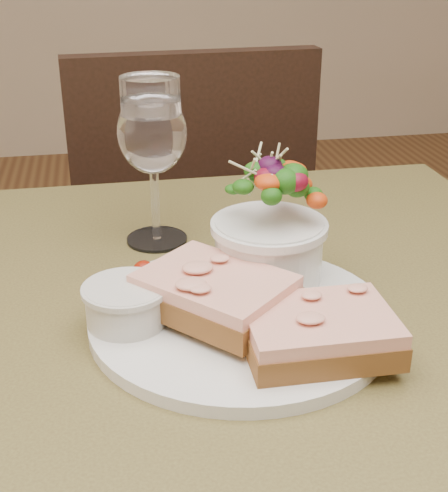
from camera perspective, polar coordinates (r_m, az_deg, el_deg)
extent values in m
cube|color=#4A3E1F|center=(0.64, -1.10, -8.06)|extent=(0.80, 0.80, 0.04)
cylinder|color=black|center=(1.21, 12.67, -12.43)|extent=(0.05, 0.05, 0.71)
cube|color=black|center=(1.45, -3.64, -0.77)|extent=(0.44, 0.44, 0.04)
cube|color=black|center=(1.19, -2.37, 5.10)|extent=(0.42, 0.06, 0.45)
cube|color=black|center=(1.56, -3.42, -8.22)|extent=(0.38, 0.38, 0.45)
cylinder|color=white|center=(0.63, 1.33, -5.94)|extent=(0.28, 0.28, 0.01)
cube|color=#4C2C14|center=(0.58, 7.87, -7.57)|extent=(0.12, 0.09, 0.02)
cube|color=#FFF1C1|center=(0.57, 7.97, -6.15)|extent=(0.12, 0.09, 0.01)
cube|color=#4C2C14|center=(0.61, -0.75, -4.40)|extent=(0.16, 0.16, 0.02)
cube|color=#FFF1C1|center=(0.60, -0.76, -2.99)|extent=(0.15, 0.15, 0.01)
cylinder|color=beige|center=(0.61, -8.14, -4.80)|extent=(0.07, 0.07, 0.04)
cylinder|color=olive|center=(0.60, -8.23, -3.57)|extent=(0.06, 0.06, 0.01)
cylinder|color=white|center=(0.67, 3.72, -0.30)|extent=(0.11, 0.11, 0.06)
ellipsoid|color=#0B3B0A|center=(0.65, 3.86, 4.15)|extent=(0.10, 0.10, 0.06)
ellipsoid|color=#0B3B0A|center=(0.69, -5.51, -2.01)|extent=(0.04, 0.04, 0.01)
sphere|color=maroon|center=(0.68, -6.70, -2.11)|extent=(0.02, 0.02, 0.02)
cylinder|color=white|center=(0.80, -5.60, 0.57)|extent=(0.07, 0.07, 0.00)
cylinder|color=white|center=(0.78, -5.75, 3.71)|extent=(0.01, 0.01, 0.09)
ellipsoid|color=white|center=(0.75, -6.01, 9.39)|extent=(0.08, 0.08, 0.09)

